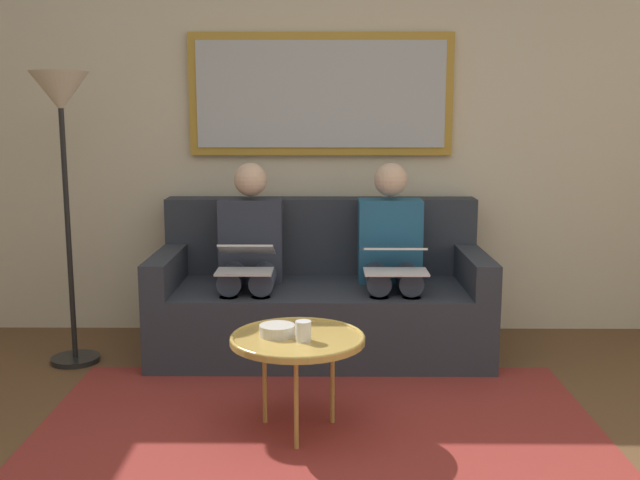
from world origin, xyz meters
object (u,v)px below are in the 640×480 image
at_px(person_left, 391,253).
at_px(person_right, 250,253).
at_px(laptop_white, 395,259).
at_px(couch, 320,299).
at_px(framed_mirror, 321,94).
at_px(bowl, 277,330).
at_px(laptop_silver, 246,259).
at_px(coffee_table, 298,340).
at_px(cup, 303,331).
at_px(standing_lamp, 62,125).

height_order(person_left, person_right, same).
distance_m(laptop_white, person_right, 0.88).
xyz_separation_m(couch, framed_mirror, (0.00, -0.39, 1.24)).
height_order(laptop_white, person_right, person_right).
xyz_separation_m(couch, bowl, (0.19, 1.20, 0.16)).
xyz_separation_m(laptop_white, laptop_silver, (0.84, -0.01, -0.00)).
relative_size(coffee_table, bowl, 3.77).
height_order(couch, framed_mirror, framed_mirror).
bearing_deg(person_left, laptop_white, 90.00).
bearing_deg(coffee_table, couch, -94.45).
bearing_deg(bowl, person_right, -78.32).
relative_size(framed_mirror, cup, 18.62).
height_order(bowl, laptop_silver, laptop_silver).
bearing_deg(person_right, bowl, 101.68).
xyz_separation_m(coffee_table, laptop_silver, (0.33, -0.91, 0.19)).
relative_size(person_right, standing_lamp, 0.69).
bearing_deg(bowl, person_left, -118.25).
distance_m(coffee_table, standing_lamp, 1.89).
distance_m(couch, cup, 1.29).
xyz_separation_m(framed_mirror, coffee_table, (0.09, 1.61, -1.12)).
bearing_deg(coffee_table, person_right, -74.18).
bearing_deg(person_right, laptop_silver, 90.00).
bearing_deg(person_right, couch, -170.77).
distance_m(bowl, laptop_white, 1.08).
distance_m(coffee_table, laptop_silver, 0.98).
bearing_deg(laptop_silver, person_right, -90.00).
xyz_separation_m(cup, person_right, (0.35, -1.21, 0.12)).
xyz_separation_m(laptop_silver, standing_lamp, (1.01, -0.04, 0.75)).
xyz_separation_m(coffee_table, standing_lamp, (1.34, -0.95, 0.94)).
bearing_deg(standing_lamp, framed_mirror, -155.37).
height_order(coffee_table, bowl, bowl).
xyz_separation_m(laptop_white, person_right, (0.84, -0.25, -0.02)).
distance_m(coffee_table, bowl, 0.10).
bearing_deg(person_left, coffee_table, 65.85).
relative_size(framed_mirror, laptop_white, 4.74).
xyz_separation_m(coffee_table, person_left, (-0.52, -1.15, 0.17)).
relative_size(person_left, person_right, 1.00).
relative_size(coffee_table, cup, 6.73).
distance_m(cup, person_left, 1.31).
height_order(person_left, laptop_white, person_left).
height_order(coffee_table, laptop_silver, laptop_silver).
distance_m(couch, person_right, 0.52).
relative_size(cup, bowl, 0.56).
xyz_separation_m(couch, cup, (0.07, 1.27, 0.18)).
bearing_deg(couch, coffee_table, 85.55).
height_order(laptop_white, standing_lamp, standing_lamp).
bearing_deg(cup, couch, -93.00).
distance_m(person_left, laptop_white, 0.25).
xyz_separation_m(framed_mirror, laptop_silver, (0.42, 0.70, -0.93)).
bearing_deg(couch, standing_lamp, 10.58).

